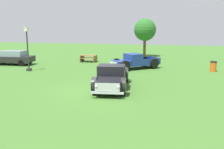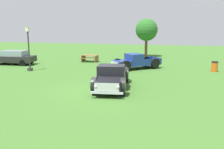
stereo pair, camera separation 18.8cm
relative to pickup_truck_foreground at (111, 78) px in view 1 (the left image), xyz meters
The scene contains 8 objects.
ground_plane 1.25m from the pickup_truck_foreground, 152.41° to the right, with size 80.00×80.00×0.00m, color #3D6B28.
pickup_truck_foreground is the anchor object (origin of this frame).
pickup_truck_behind_left 7.75m from the pickup_truck_foreground, 88.17° to the left, with size 4.79×4.47×1.49m.
sedan_distant_a 14.80m from the pickup_truck_foreground, 149.33° to the left, with size 4.62×2.15×1.51m.
lamp_post_near 10.16m from the pickup_truck_foreground, 152.63° to the left, with size 0.36×0.36×4.04m.
picnic_table 12.68m from the pickup_truck_foreground, 115.42° to the left, with size 1.82×1.50×0.78m.
trash_can 11.19m from the pickup_truck_foreground, 47.21° to the left, with size 0.59×0.59×0.95m.
oak_tree_east 18.04m from the pickup_truck_foreground, 88.78° to the left, with size 2.94×2.94×5.07m.
Camera 1 is at (4.43, -14.47, 4.06)m, focal length 38.57 mm.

